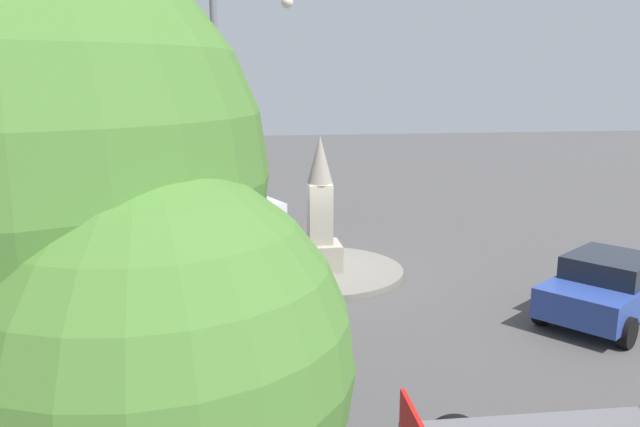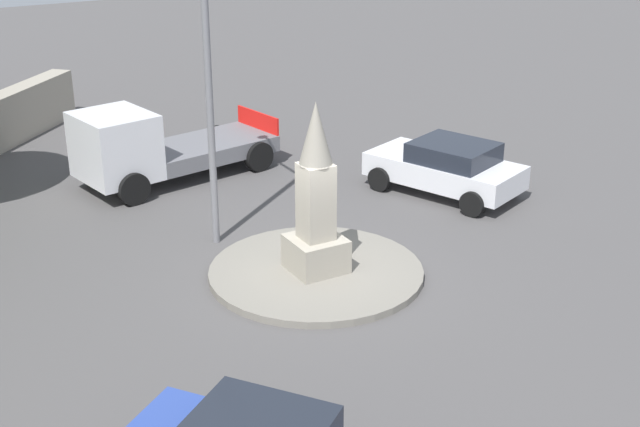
% 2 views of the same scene
% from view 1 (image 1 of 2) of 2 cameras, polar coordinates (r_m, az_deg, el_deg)
% --- Properties ---
extents(ground_plane, '(80.00, 80.00, 0.00)m').
position_cam_1_polar(ground_plane, '(17.55, -0.00, -5.36)').
color(ground_plane, '#4F4C4C').
extents(traffic_island, '(4.50, 4.50, 0.15)m').
position_cam_1_polar(traffic_island, '(17.52, -0.00, -5.12)').
color(traffic_island, gray).
rests_on(traffic_island, ground).
extents(monument, '(1.08, 1.08, 3.60)m').
position_cam_1_polar(monument, '(17.13, -0.00, -0.20)').
color(monument, '#9E9687').
rests_on(monument, traffic_island).
extents(streetlamp, '(3.65, 0.28, 7.57)m').
position_cam_1_polar(streetlamp, '(15.42, -9.15, 9.41)').
color(streetlamp, slate).
rests_on(streetlamp, ground).
extents(car_blue_parked_right, '(4.23, 3.80, 1.45)m').
position_cam_1_polar(car_blue_parked_right, '(15.63, 24.29, -5.83)').
color(car_blue_parked_right, '#2D479E').
rests_on(car_blue_parked_right, ground).
extents(car_white_passing, '(4.34, 3.12, 1.42)m').
position_cam_1_polar(car_white_passing, '(22.29, -8.36, 0.32)').
color(car_white_passing, silver).
rests_on(car_white_passing, ground).
extents(truck_white_waiting, '(3.10, 5.72, 2.13)m').
position_cam_1_polar(truck_white_waiting, '(16.69, -23.88, -3.78)').
color(truck_white_waiting, silver).
rests_on(truck_white_waiting, ground).
extents(tree_mid_cluster, '(3.12, 3.12, 4.67)m').
position_cam_1_polar(tree_mid_cluster, '(5.33, -14.25, -12.90)').
color(tree_mid_cluster, brown).
rests_on(tree_mid_cluster, ground).
extents(tree_far_corner, '(4.44, 4.44, 6.63)m').
position_cam_1_polar(tree_far_corner, '(6.36, -24.94, 2.82)').
color(tree_far_corner, brown).
rests_on(tree_far_corner, ground).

